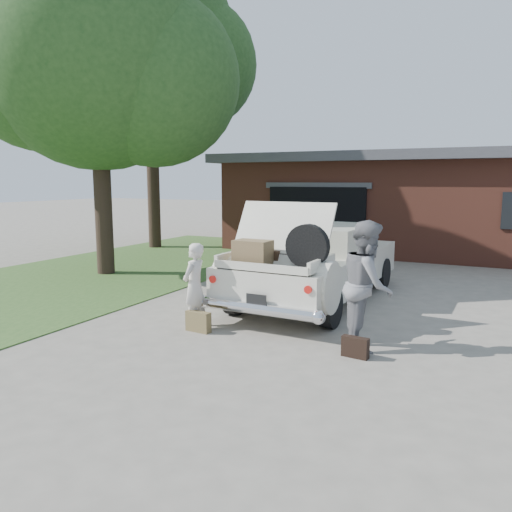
% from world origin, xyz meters
% --- Properties ---
extents(ground, '(90.00, 90.00, 0.00)m').
position_xyz_m(ground, '(0.00, 0.00, 0.00)').
color(ground, gray).
rests_on(ground, ground).
extents(grass_strip, '(6.00, 16.00, 0.02)m').
position_xyz_m(grass_strip, '(-5.50, 3.00, 0.01)').
color(grass_strip, '#2D4C1E').
rests_on(grass_strip, ground).
extents(house, '(12.80, 7.80, 3.30)m').
position_xyz_m(house, '(0.98, 11.47, 1.67)').
color(house, brown).
rests_on(house, ground).
extents(tree_left, '(6.52, 5.67, 8.32)m').
position_xyz_m(tree_left, '(-5.27, 2.60, 5.25)').
color(tree_left, '#38281E').
rests_on(tree_left, ground).
extents(tree_back, '(6.84, 5.94, 10.14)m').
position_xyz_m(tree_back, '(-7.31, 7.31, 6.86)').
color(tree_back, '#38281E').
rests_on(tree_back, ground).
extents(sedan, '(2.20, 5.33, 2.04)m').
position_xyz_m(sedan, '(0.53, 2.26, 0.78)').
color(sedan, silver).
rests_on(sedan, ground).
extents(woman_left, '(0.36, 0.53, 1.41)m').
position_xyz_m(woman_left, '(-0.62, -0.42, 0.70)').
color(woman_left, silver).
rests_on(woman_left, ground).
extents(woman_right, '(0.91, 1.05, 1.86)m').
position_xyz_m(woman_right, '(2.16, -0.16, 0.93)').
color(woman_right, slate).
rests_on(woman_right, ground).
extents(suitcase_left, '(0.44, 0.17, 0.33)m').
position_xyz_m(suitcase_left, '(-0.44, -0.60, 0.17)').
color(suitcase_left, olive).
rests_on(suitcase_left, ground).
extents(suitcase_right, '(0.39, 0.17, 0.29)m').
position_xyz_m(suitcase_right, '(2.14, -0.64, 0.14)').
color(suitcase_right, black).
rests_on(suitcase_right, ground).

